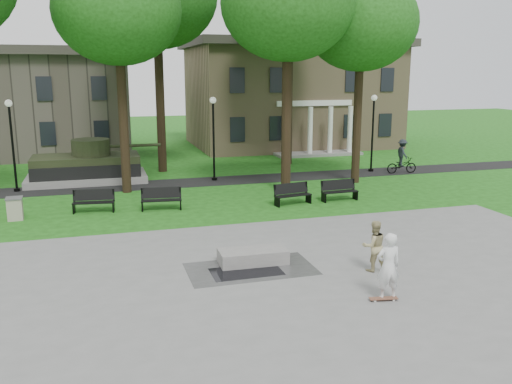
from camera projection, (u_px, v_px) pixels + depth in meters
ground at (273, 245)px, 19.46m from camera, size 120.00×120.00×0.00m
plaza at (330, 300)px, 14.78m from camera, size 22.00×16.00×0.02m
footpath at (207, 182)px, 30.70m from camera, size 44.00×2.60×0.01m
building_right at (290, 93)px, 45.62m from camera, size 17.00×12.00×8.60m
building_left at (23, 106)px, 40.46m from camera, size 15.00×10.00×7.20m
tree_1 at (118, 11)px, 26.11m from camera, size 6.20×6.20×11.63m
tree_2 at (288, 4)px, 26.36m from camera, size 6.60×6.60×12.16m
tree_3 at (361, 23)px, 28.70m from camera, size 6.00×6.00×11.19m
tree_5 at (290, 15)px, 34.60m from camera, size 6.40×6.40×12.44m
lamp_left at (12, 138)px, 27.61m from camera, size 0.36×0.36×4.73m
lamp_mid at (214, 132)px, 30.51m from camera, size 0.36×0.36×4.73m
lamp_right at (373, 127)px, 33.27m from camera, size 0.36×0.36×4.73m
tank_monument at (87, 167)px, 30.60m from camera, size 7.45×3.40×2.40m
puddle at (246, 272)px, 16.82m from camera, size 2.20×1.20×0.00m
concrete_block at (253, 256)px, 17.56m from camera, size 2.23×1.06×0.45m
skateboard at (383, 299)px, 14.70m from camera, size 0.80×0.34×0.07m
skateboarder at (388, 266)px, 14.63m from camera, size 0.71×0.48×1.88m
friend_watching at (374, 246)px, 16.76m from camera, size 0.82×0.66×1.61m
cyclist at (402, 159)px, 33.07m from camera, size 1.94×1.12×2.10m
park_bench_0 at (93, 200)px, 23.97m from camera, size 1.84×0.76×1.00m
park_bench_1 at (161, 198)px, 24.39m from camera, size 1.84×0.73×1.00m
park_bench_2 at (292, 193)px, 25.36m from camera, size 1.85×0.83×1.00m
park_bench_3 at (339, 190)px, 26.14m from camera, size 1.82×0.61×1.00m
trash_bin at (15, 208)px, 22.72m from camera, size 0.69×0.69×0.96m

